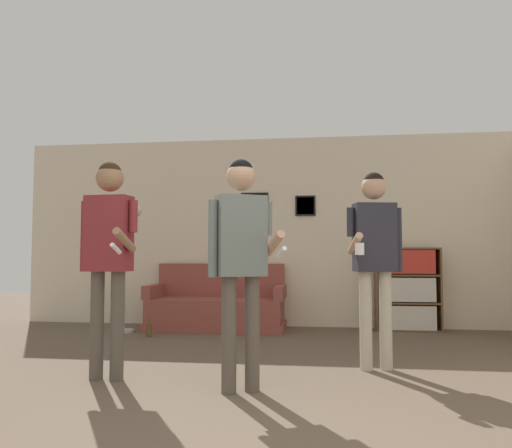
{
  "coord_description": "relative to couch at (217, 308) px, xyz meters",
  "views": [
    {
      "loc": [
        0.23,
        -2.35,
        1.01
      ],
      "look_at": [
        -0.39,
        2.39,
        1.31
      ],
      "focal_mm": 35.0,
      "sensor_mm": 36.0,
      "label": 1
    }
  ],
  "objects": [
    {
      "name": "person_player_foreground_center",
      "position": [
        0.82,
        -3.05,
        0.78
      ],
      "size": [
        0.59,
        0.4,
        1.74
      ],
      "color": "brown",
      "rests_on": "ground_plane"
    },
    {
      "name": "wall_back",
      "position": [
        1.19,
        0.42,
        1.06
      ],
      "size": [
        8.35,
        0.08,
        2.7
      ],
      "color": "beige",
      "rests_on": "ground_plane"
    },
    {
      "name": "bottle_on_floor",
      "position": [
        -0.7,
        -0.75,
        -0.2
      ],
      "size": [
        0.07,
        0.07,
        0.22
      ],
      "color": "brown",
      "rests_on": "ground_plane"
    },
    {
      "name": "floor_lamp",
      "position": [
        -1.16,
        -0.41,
        0.97
      ],
      "size": [
        0.38,
        0.41,
        1.69
      ],
      "color": "#ADA89E",
      "rests_on": "ground_plane"
    },
    {
      "name": "person_player_foreground_left",
      "position": [
        -0.32,
        -2.83,
        0.82
      ],
      "size": [
        0.5,
        0.49,
        1.79
      ],
      "color": "brown",
      "rests_on": "ground_plane"
    },
    {
      "name": "bookshelf",
      "position": [
        2.56,
        0.2,
        0.26
      ],
      "size": [
        0.85,
        0.3,
        1.11
      ],
      "color": "brown",
      "rests_on": "ground_plane"
    },
    {
      "name": "person_watcher_holding_cup",
      "position": [
        1.9,
        -2.18,
        0.8
      ],
      "size": [
        0.49,
        0.49,
        1.76
      ],
      "color": "#B7AD99",
      "rests_on": "ground_plane"
    },
    {
      "name": "couch",
      "position": [
        0.0,
        0.0,
        0.0
      ],
      "size": [
        1.86,
        0.8,
        0.88
      ],
      "color": "brown",
      "rests_on": "ground_plane"
    }
  ]
}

